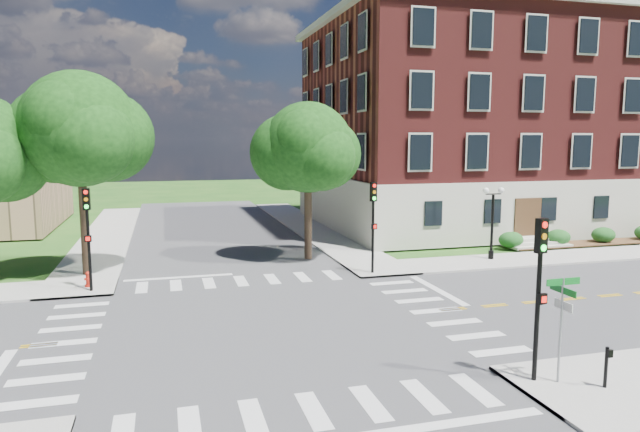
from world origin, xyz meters
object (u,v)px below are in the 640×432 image
object	(u,v)px
traffic_signal_ne	(373,215)
push_button_post	(607,365)
traffic_signal_nw	(88,226)
twin_lamp_west	(492,219)
fire_hydrant	(88,280)
traffic_signal_se	(539,278)
street_sign_pole	(562,309)

from	to	relation	value
traffic_signal_ne	push_button_post	size ratio (longest dim) A/B	4.00
traffic_signal_nw	push_button_post	size ratio (longest dim) A/B	4.00
traffic_signal_ne	traffic_signal_nw	bearing A→B (deg)	179.72
traffic_signal_ne	twin_lamp_west	xyz separation A→B (m)	(7.99, 1.44, -0.66)
twin_lamp_west	traffic_signal_nw	bearing A→B (deg)	-176.41
fire_hydrant	twin_lamp_west	bearing A→B (deg)	1.44
traffic_signal_ne	fire_hydrant	xyz separation A→B (m)	(-14.17, 0.88, -2.72)
traffic_signal_ne	traffic_signal_se	bearing A→B (deg)	-90.94
twin_lamp_west	street_sign_pole	xyz separation A→B (m)	(-7.65, -15.78, -0.21)
traffic_signal_nw	street_sign_pole	xyz separation A→B (m)	(14.31, -14.41, -0.88)
traffic_signal_ne	twin_lamp_west	distance (m)	8.15
traffic_signal_se	traffic_signal_nw	world-z (taller)	same
traffic_signal_se	twin_lamp_west	size ratio (longest dim) A/B	1.13
traffic_signal_ne	street_sign_pole	world-z (taller)	traffic_signal_ne
twin_lamp_west	push_button_post	world-z (taller)	twin_lamp_west
street_sign_pole	fire_hydrant	distance (m)	21.12
street_sign_pole	push_button_post	bearing A→B (deg)	-33.15
traffic_signal_se	traffic_signal_nw	distance (m)	19.69
traffic_signal_ne	push_button_post	bearing A→B (deg)	-84.69
push_button_post	fire_hydrant	distance (m)	22.26
traffic_signal_se	traffic_signal_ne	world-z (taller)	same
street_sign_pole	traffic_signal_se	bearing A→B (deg)	152.46
twin_lamp_west	push_button_post	size ratio (longest dim) A/B	3.53
traffic_signal_ne	push_button_post	world-z (taller)	traffic_signal_ne
traffic_signal_se	push_button_post	world-z (taller)	traffic_signal_se
push_button_post	traffic_signal_ne	bearing A→B (deg)	95.31
traffic_signal_ne	twin_lamp_west	size ratio (longest dim) A/B	1.13
traffic_signal_ne	twin_lamp_west	world-z (taller)	traffic_signal_ne
traffic_signal_se	street_sign_pole	distance (m)	1.09
push_button_post	fire_hydrant	world-z (taller)	push_button_post
traffic_signal_se	traffic_signal_nw	size ratio (longest dim) A/B	1.00
traffic_signal_ne	street_sign_pole	xyz separation A→B (m)	(0.35, -14.34, -0.88)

